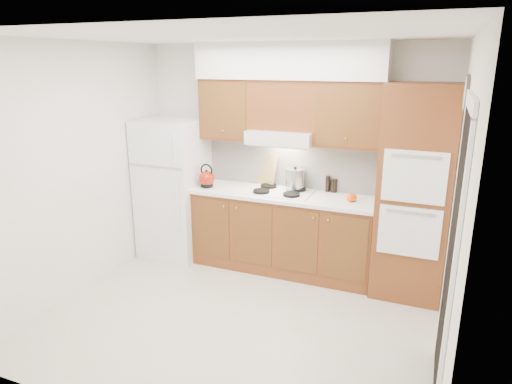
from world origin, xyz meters
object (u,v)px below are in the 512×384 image
at_px(fridge, 174,188).
at_px(kettle, 207,179).
at_px(oven_cabinet, 414,193).
at_px(stock_pot, 295,179).

height_order(fridge, kettle, fridge).
relative_size(oven_cabinet, stock_pot, 9.85).
bearing_deg(fridge, stock_pot, 7.51).
height_order(kettle, stock_pot, stock_pot).
bearing_deg(stock_pot, kettle, -166.44).
height_order(oven_cabinet, stock_pot, oven_cabinet).
bearing_deg(fridge, oven_cabinet, 0.70).
xyz_separation_m(kettle, stock_pot, (1.02, 0.25, 0.04)).
distance_m(fridge, kettle, 0.53).
distance_m(oven_cabinet, stock_pot, 1.34).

